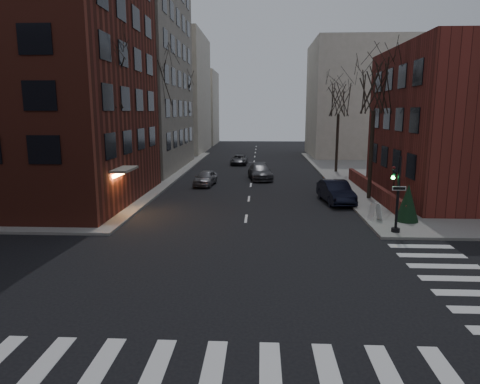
# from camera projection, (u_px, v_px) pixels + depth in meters

# --- Properties ---
(ground) EXTENTS (160.00, 160.00, 0.00)m
(ground) POSITION_uv_depth(u_px,v_px,m) (233.00, 308.00, 14.13)
(ground) COLOR black
(ground) RESTS_ON ground
(building_left_brick) EXTENTS (15.00, 15.00, 18.00)m
(building_left_brick) POSITION_uv_depth(u_px,v_px,m) (24.00, 73.00, 29.39)
(building_left_brick) COLOR maroon
(building_left_brick) RESTS_ON ground
(building_left_tan) EXTENTS (18.00, 18.00, 28.00)m
(building_left_tan) POSITION_uv_depth(u_px,v_px,m) (95.00, 39.00, 45.71)
(building_left_tan) COLOR gray
(building_left_tan) RESTS_ON ground
(building_right_brick) EXTENTS (12.00, 14.00, 11.00)m
(building_right_brick) POSITION_uv_depth(u_px,v_px,m) (477.00, 124.00, 30.97)
(building_right_brick) COLOR maroon
(building_right_brick) RESTS_ON ground
(low_wall_right) EXTENTS (0.35, 16.00, 1.00)m
(low_wall_right) POSITION_uv_depth(u_px,v_px,m) (372.00, 189.00, 32.21)
(low_wall_right) COLOR maroon
(low_wall_right) RESTS_ON sidewalk_far_right
(building_distant_la) EXTENTS (14.00, 16.00, 18.00)m
(building_distant_la) POSITION_uv_depth(u_px,v_px,m) (160.00, 94.00, 67.15)
(building_distant_la) COLOR beige
(building_distant_la) RESTS_ON ground
(building_distant_ra) EXTENTS (14.00, 14.00, 16.00)m
(building_distant_ra) POSITION_uv_depth(u_px,v_px,m) (360.00, 100.00, 60.99)
(building_distant_ra) COLOR beige
(building_distant_ra) RESTS_ON ground
(building_distant_lb) EXTENTS (10.00, 12.00, 14.00)m
(building_distant_lb) POSITION_uv_depth(u_px,v_px,m) (191.00, 108.00, 84.11)
(building_distant_lb) COLOR beige
(building_distant_lb) RESTS_ON ground
(traffic_signal) EXTENTS (0.76, 0.44, 4.00)m
(traffic_signal) POSITION_uv_depth(u_px,v_px,m) (396.00, 199.00, 22.23)
(traffic_signal) COLOR black
(traffic_signal) RESTS_ON sidewalk_far_right
(tree_left_a) EXTENTS (4.18, 4.18, 10.26)m
(tree_left_a) POSITION_uv_depth(u_px,v_px,m) (107.00, 78.00, 26.72)
(tree_left_a) COLOR #2D231C
(tree_left_a) RESTS_ON sidewalk_far_left
(tree_left_b) EXTENTS (4.40, 4.40, 10.80)m
(tree_left_b) POSITION_uv_depth(u_px,v_px,m) (154.00, 83.00, 38.41)
(tree_left_b) COLOR #2D231C
(tree_left_b) RESTS_ON sidewalk_far_left
(tree_left_c) EXTENTS (3.96, 3.96, 9.72)m
(tree_left_c) POSITION_uv_depth(u_px,v_px,m) (182.00, 98.00, 52.32)
(tree_left_c) COLOR #2D231C
(tree_left_c) RESTS_ON sidewalk_far_left
(tree_right_a) EXTENTS (3.96, 3.96, 9.72)m
(tree_right_a) POSITION_uv_depth(u_px,v_px,m) (375.00, 88.00, 29.88)
(tree_right_a) COLOR #2D231C
(tree_right_a) RESTS_ON sidewalk_far_right
(tree_right_b) EXTENTS (3.74, 3.74, 9.18)m
(tree_right_b) POSITION_uv_depth(u_px,v_px,m) (339.00, 99.00, 43.70)
(tree_right_b) COLOR #2D231C
(tree_right_b) RESTS_ON sidewalk_far_right
(streetlamp_near) EXTENTS (0.36, 0.36, 6.28)m
(streetlamp_near) POSITION_uv_depth(u_px,v_px,m) (151.00, 138.00, 35.33)
(streetlamp_near) COLOR black
(streetlamp_near) RESTS_ON sidewalk_far_left
(streetlamp_far) EXTENTS (0.36, 0.36, 6.28)m
(streetlamp_far) POSITION_uv_depth(u_px,v_px,m) (191.00, 128.00, 54.96)
(streetlamp_far) COLOR black
(streetlamp_far) RESTS_ON sidewalk_far_left
(parked_sedan) EXTENTS (2.21, 4.92, 1.57)m
(parked_sedan) POSITION_uv_depth(u_px,v_px,m) (336.00, 192.00, 30.31)
(parked_sedan) COLOR black
(parked_sedan) RESTS_ON ground
(car_lane_silver) EXTENTS (1.98, 4.04, 1.33)m
(car_lane_silver) POSITION_uv_depth(u_px,v_px,m) (205.00, 178.00, 37.41)
(car_lane_silver) COLOR gray
(car_lane_silver) RESTS_ON ground
(car_lane_gray) EXTENTS (2.65, 5.16, 1.43)m
(car_lane_gray) POSITION_uv_depth(u_px,v_px,m) (260.00, 172.00, 40.79)
(car_lane_gray) COLOR #3F3F44
(car_lane_gray) RESTS_ON ground
(car_lane_far) EXTENTS (1.98, 4.19, 1.16)m
(car_lane_far) POSITION_uv_depth(u_px,v_px,m) (239.00, 160.00, 52.13)
(car_lane_far) COLOR #38383D
(car_lane_far) RESTS_ON ground
(sandwich_board) EXTENTS (0.58, 0.71, 0.99)m
(sandwich_board) POSITION_uv_depth(u_px,v_px,m) (375.00, 212.00, 24.91)
(sandwich_board) COLOR silver
(sandwich_board) RESTS_ON sidewalk_far_right
(evergreen_shrub) EXTENTS (1.69, 1.69, 2.17)m
(evergreen_shrub) POSITION_uv_depth(u_px,v_px,m) (408.00, 203.00, 24.57)
(evergreen_shrub) COLOR black
(evergreen_shrub) RESTS_ON sidewalk_far_right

